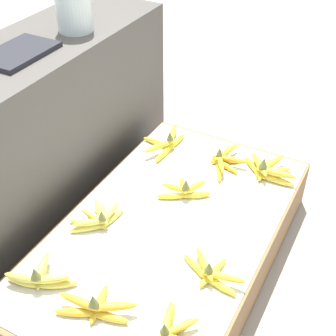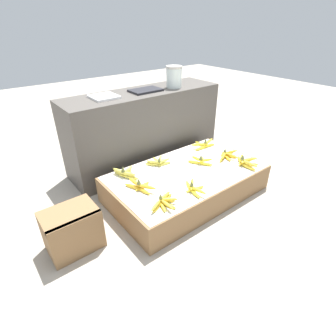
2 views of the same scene
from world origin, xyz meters
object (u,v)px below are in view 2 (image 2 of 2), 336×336
banana_bunch_front_midleft (193,188)px  banana_bunch_middle_midright (201,161)px  banana_bunch_front_left (164,202)px  foam_tray_white (104,97)px  banana_bunch_middle_left (140,186)px  banana_bunch_middle_right (227,155)px  wooden_crate (72,229)px  glass_jar (174,77)px  banana_bunch_front_right (245,162)px  banana_bunch_back_midleft (158,162)px  banana_bunch_back_left (125,173)px  banana_bunch_back_right (204,145)px

banana_bunch_front_midleft → banana_bunch_middle_midright: bearing=38.2°
banana_bunch_front_left → foam_tray_white: bearing=84.5°
banana_bunch_middle_left → banana_bunch_middle_right: (0.85, -0.05, -0.00)m
foam_tray_white → banana_bunch_front_midleft: bearing=-79.2°
wooden_crate → glass_jar: glass_jar is taller
banana_bunch_middle_left → glass_jar: 1.11m
banana_bunch_front_left → banana_bunch_middle_midright: (0.57, 0.25, 0.00)m
wooden_crate → banana_bunch_front_right: bearing=-9.2°
wooden_crate → foam_tray_white: bearing=47.2°
banana_bunch_middle_right → glass_jar: (-0.08, 0.63, 0.56)m
banana_bunch_front_midleft → banana_bunch_front_right: 0.59m
wooden_crate → banana_bunch_middle_midright: (1.10, 0.02, 0.10)m
banana_bunch_front_left → banana_bunch_middle_midright: banana_bunch_middle_midright is taller
banana_bunch_front_right → banana_bunch_middle_left: (-0.86, 0.23, -0.00)m
foam_tray_white → wooden_crate: bearing=-132.8°
banana_bunch_middle_midright → foam_tray_white: foam_tray_white is taller
glass_jar → banana_bunch_middle_left: bearing=-143.2°
glass_jar → foam_tray_white: size_ratio=0.91×
banana_bunch_front_right → glass_jar: size_ratio=1.31×
banana_bunch_back_midleft → banana_bunch_middle_right: bearing=-26.4°
banana_bunch_middle_left → banana_bunch_back_left: size_ratio=1.05×
banana_bunch_middle_left → banana_bunch_middle_right: 0.85m
banana_bunch_back_midleft → banana_bunch_back_right: bearing=0.5°
banana_bunch_back_right → foam_tray_white: (-0.73, 0.43, 0.47)m
banana_bunch_middle_left → foam_tray_white: 0.81m
foam_tray_white → banana_bunch_front_right: bearing=-49.3°
wooden_crate → banana_bunch_front_left: size_ratio=1.34×
banana_bunch_front_right → banana_bunch_middle_right: 0.18m
banana_bunch_back_left → banana_bunch_front_left: bearing=-88.2°
banana_bunch_front_midleft → banana_bunch_front_right: banana_bunch_front_right is taller
banana_bunch_back_left → banana_bunch_middle_midright: bearing=-19.7°
banana_bunch_front_left → banana_bunch_front_midleft: bearing=0.2°
banana_bunch_back_left → banana_bunch_front_right: bearing=-27.7°
banana_bunch_back_left → banana_bunch_back_right: 0.83m
wooden_crate → banana_bunch_back_left: bearing=24.1°
banana_bunch_back_left → foam_tray_white: foam_tray_white is taller
banana_bunch_back_midleft → banana_bunch_front_left: bearing=-122.6°
banana_bunch_front_right → foam_tray_white: size_ratio=1.19×
banana_bunch_middle_midright → glass_jar: bearing=72.7°
wooden_crate → banana_bunch_middle_left: size_ratio=1.36×
banana_bunch_middle_midright → banana_bunch_back_midleft: 0.35m
banana_bunch_middle_right → banana_bunch_front_midleft: bearing=-161.6°
foam_tray_white → banana_bunch_middle_left: bearing=-99.6°
banana_bunch_front_right → banana_bunch_back_midleft: banana_bunch_front_right is taller
wooden_crate → foam_tray_white: foam_tray_white is taller
banana_bunch_front_right → banana_bunch_middle_left: 0.90m
glass_jar → banana_bunch_front_midleft: bearing=-121.1°
banana_bunch_middle_right → banana_bunch_back_left: 0.88m
banana_bunch_front_left → banana_bunch_middle_right: banana_bunch_middle_right is taller
wooden_crate → banana_bunch_back_right: banana_bunch_back_right is taller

